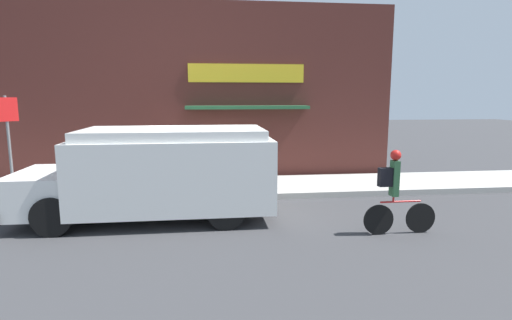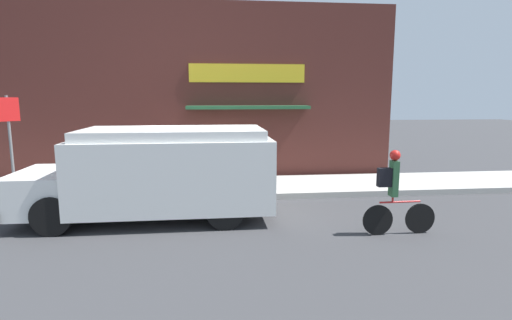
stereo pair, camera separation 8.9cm
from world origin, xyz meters
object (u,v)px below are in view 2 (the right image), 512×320
object	(u,v)px
stop_sign_post	(9,129)
trash_bin	(161,166)
cyclist	(395,193)
school_bus	(159,172)

from	to	relation	value
stop_sign_post	trash_bin	world-z (taller)	stop_sign_post
stop_sign_post	trash_bin	xyz separation A→B (m)	(3.63, 1.10, -1.22)
cyclist	school_bus	bearing A→B (deg)	160.00
school_bus	cyclist	world-z (taller)	school_bus
school_bus	cyclist	distance (m)	4.94
cyclist	trash_bin	world-z (taller)	cyclist
school_bus	trash_bin	world-z (taller)	school_bus
cyclist	trash_bin	xyz separation A→B (m)	(-5.01, 4.68, -0.18)
cyclist	trash_bin	size ratio (longest dim) A/B	1.75
school_bus	cyclist	bearing A→B (deg)	-19.47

